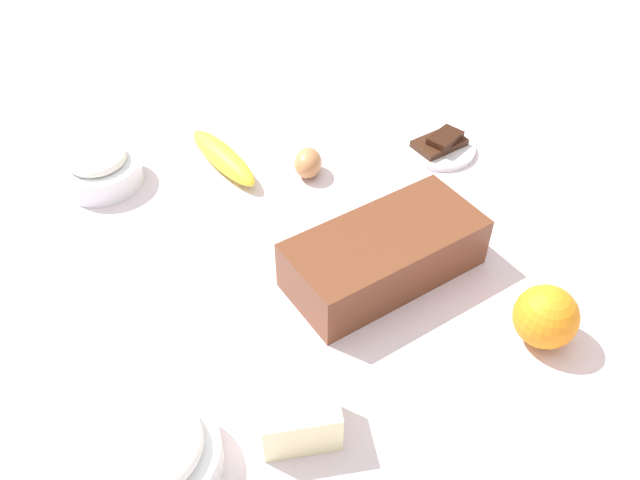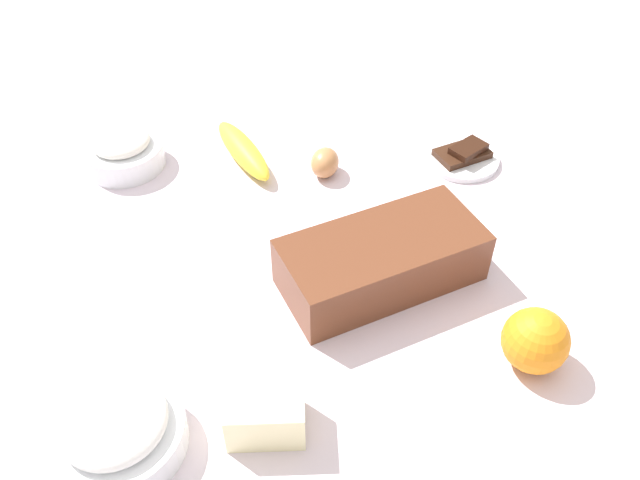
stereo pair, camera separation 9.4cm
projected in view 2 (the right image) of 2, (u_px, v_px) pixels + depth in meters
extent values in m
cube|color=silver|center=(320.00, 264.00, 0.97)|extent=(2.40, 2.40, 0.02)
cube|color=brown|center=(382.00, 260.00, 0.91)|extent=(0.30, 0.19, 0.08)
cube|color=black|center=(382.00, 258.00, 0.91)|extent=(0.29, 0.18, 0.07)
cylinder|color=white|center=(124.00, 155.00, 1.12)|extent=(0.14, 0.14, 0.04)
torus|color=white|center=(122.00, 147.00, 1.11)|extent=(0.14, 0.14, 0.01)
ellipsoid|color=white|center=(121.00, 141.00, 1.10)|extent=(0.10, 0.10, 0.03)
cylinder|color=white|center=(119.00, 435.00, 0.74)|extent=(0.15, 0.15, 0.04)
torus|color=white|center=(116.00, 428.00, 0.72)|extent=(0.15, 0.15, 0.01)
ellipsoid|color=white|center=(113.00, 421.00, 0.72)|extent=(0.12, 0.12, 0.04)
ellipsoid|color=yellow|center=(243.00, 150.00, 1.13)|extent=(0.10, 0.19, 0.04)
sphere|color=orange|center=(535.00, 341.00, 0.81)|extent=(0.08, 0.08, 0.08)
cube|color=#F4EDB2|center=(266.00, 413.00, 0.74)|extent=(0.10, 0.08, 0.06)
ellipsoid|color=#B67B4B|center=(325.00, 163.00, 1.10)|extent=(0.07, 0.07, 0.05)
cylinder|color=white|center=(461.00, 159.00, 1.14)|extent=(0.13, 0.13, 0.01)
cube|color=#381E11|center=(462.00, 154.00, 1.13)|extent=(0.10, 0.08, 0.01)
cube|color=black|center=(468.00, 149.00, 1.12)|extent=(0.07, 0.06, 0.01)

